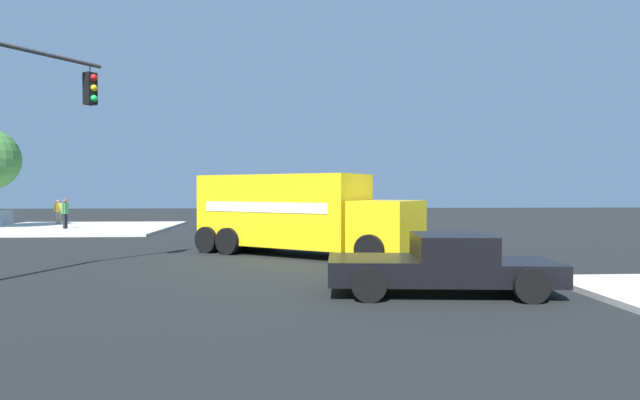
# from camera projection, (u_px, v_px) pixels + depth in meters

# --- Properties ---
(ground_plane) EXTENTS (100.00, 100.00, 0.00)m
(ground_plane) POSITION_uv_depth(u_px,v_px,m) (281.00, 252.00, 20.83)
(ground_plane) COLOR black
(sidewalk_corner_near) EXTENTS (11.17, 11.17, 0.14)m
(sidewalk_corner_near) POSITION_uv_depth(u_px,v_px,m) (77.00, 228.00, 32.62)
(sidewalk_corner_near) COLOR beige
(sidewalk_corner_near) RESTS_ON ground
(delivery_truck) EXTENTS (6.86, 8.37, 2.96)m
(delivery_truck) POSITION_uv_depth(u_px,v_px,m) (297.00, 213.00, 19.76)
(delivery_truck) COLOR yellow
(delivery_truck) RESTS_ON ground
(pickup_black) EXTENTS (2.65, 5.37, 1.38)m
(pickup_black) POSITION_uv_depth(u_px,v_px,m) (443.00, 262.00, 12.39)
(pickup_black) COLOR black
(pickup_black) RESTS_ON ground
(sedan_white) EXTENTS (2.17, 4.37, 1.31)m
(sedan_white) POSITION_uv_depth(u_px,v_px,m) (247.00, 218.00, 33.55)
(sedan_white) COLOR white
(sedan_white) RESTS_ON ground
(pedestrian_near_corner) EXTENTS (0.51, 0.31, 1.74)m
(pedestrian_near_corner) POSITION_uv_depth(u_px,v_px,m) (65.00, 212.00, 31.32)
(pedestrian_near_corner) COLOR black
(pedestrian_near_corner) RESTS_ON sidewalk_corner_near
(pedestrian_crossing) EXTENTS (0.39, 0.42, 1.62)m
(pedestrian_crossing) POSITION_uv_depth(u_px,v_px,m) (58.00, 210.00, 35.24)
(pedestrian_crossing) COLOR gray
(pedestrian_crossing) RESTS_ON sidewalk_corner_near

